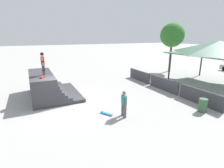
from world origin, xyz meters
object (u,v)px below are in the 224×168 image
skateboard_on_deck (43,77)px  skater_on_deck (43,62)px  skateboard_on_ground (106,113)px  tree_beside_pavilion (172,35)px  bystander_walking (124,103)px  trash_bin (203,105)px

skateboard_on_deck → skater_on_deck: bearing=-170.2°
skater_on_deck → skateboard_on_ground: (4.11, 2.99, -2.75)m
skateboard_on_ground → tree_beside_pavilion: (-8.43, 12.93, 4.57)m
skateboard_on_deck → bystander_walking: size_ratio=0.50×
skater_on_deck → trash_bin: bearing=62.3°
bystander_walking → skateboard_on_ground: (-0.71, -0.82, -0.81)m
skater_on_deck → skateboard_on_ground: 5.77m
bystander_walking → skateboard_on_ground: size_ratio=1.90×
skateboard_on_deck → bystander_walking: (4.25, 3.96, -1.05)m
trash_bin → bystander_walking: bearing=-108.1°
skateboard_on_deck → trash_bin: (5.81, 8.73, -1.50)m
tree_beside_pavilion → trash_bin: tree_beside_pavilion is taller
bystander_walking → trash_bin: (1.56, 4.77, -0.45)m
skater_on_deck → trash_bin: 10.95m
bystander_walking → tree_beside_pavilion: 15.62m
skater_on_deck → skateboard_on_deck: (0.56, -0.15, -0.88)m
tree_beside_pavilion → trash_bin: (10.69, -7.34, -4.20)m
skateboard_on_ground → tree_beside_pavilion: tree_beside_pavilion is taller
skateboard_on_ground → trash_bin: size_ratio=0.97×
skater_on_deck → bystander_walking: (4.82, 3.81, -1.93)m
skateboard_on_ground → trash_bin: bearing=-142.7°
bystander_walking → tree_beside_pavilion: bearing=-43.6°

